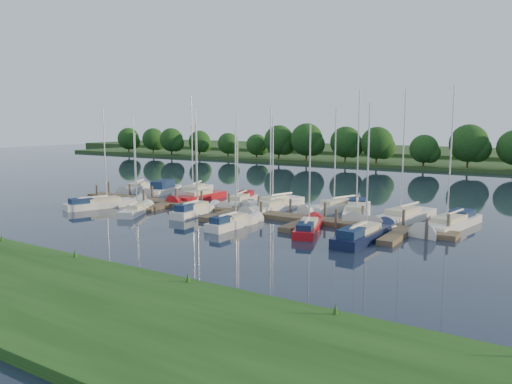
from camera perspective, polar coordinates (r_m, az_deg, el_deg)
The scene contains 23 objects.
ground at distance 41.43m, azimuth -8.57°, elevation -4.11°, with size 260.00×260.00×0.00m, color #1B2637.
dock at distance 47.05m, azimuth -2.77°, elevation -2.31°, with size 40.00×6.00×0.40m.
mooring_pilings at distance 47.89m, azimuth -2.00°, elevation -1.63°, with size 38.24×2.84×2.00m.
far_shore at distance 109.21m, azimuth 18.03°, elevation 3.33°, with size 180.00×30.00×0.60m, color #204219.
distant_hill at distance 133.52m, azimuth 20.69°, elevation 4.19°, with size 220.00×40.00×1.40m, color #365023.
treeline at distance 95.24m, azimuth 18.84°, elevation 4.92°, with size 146.08×9.66×7.95m.
sailboat_n_0 at distance 64.35m, azimuth -13.52°, elevation 0.37°, with size 4.05×7.42×9.60m.
motorboat at distance 61.08m, azimuth -10.69°, elevation 0.16°, with size 3.56×7.23×2.01m.
sailboat_n_2 at distance 59.37m, azimuth -7.14°, elevation -0.10°, with size 4.97×9.39×12.00m.
sailboat_n_3 at distance 55.34m, azimuth -6.61°, elevation -0.69°, with size 2.14×8.14×10.42m.
sailboat_n_4 at distance 52.01m, azimuth -1.94°, elevation -1.15°, with size 3.30×7.76×9.88m.
sailboat_n_5 at distance 51.91m, azimuth 2.10°, elevation -1.24°, with size 3.61×7.51×9.50m.
sailboat_n_6 at distance 48.46m, azimuth 1.82°, elevation -1.91°, with size 2.45×8.19×10.37m.
sailboat_n_7 at distance 49.11m, azimuth 9.13°, elevation -1.86°, with size 4.36×7.97×10.39m.
sailboat_n_8 at distance 47.36m, azimuth 11.40°, elevation -2.25°, with size 4.73×9.44×11.89m.
sailboat_n_9 at distance 45.26m, azimuth 16.35°, elevation -2.95°, with size 3.78×9.34×11.80m.
sailboat_n_10 at distance 43.84m, azimuth 21.18°, elevation -3.48°, with size 3.73×9.57×11.90m.
sailboat_s_0 at distance 53.00m, azimuth -17.07°, elevation -1.35°, with size 4.36×8.12×10.37m.
sailboat_s_1 at distance 48.57m, azimuth -13.51°, elevation -2.11°, with size 3.56×5.98×7.92m.
sailboat_s_2 at distance 46.80m, azimuth -6.96°, elevation -2.24°, with size 2.14×6.77×8.86m.
sailboat_s_3 at distance 41.34m, azimuth -2.63°, elevation -3.59°, with size 1.73×6.37×8.30m.
sailboat_s_4 at distance 39.74m, azimuth 6.00°, elevation -4.13°, with size 3.36×6.84×8.76m.
sailboat_s_5 at distance 37.53m, azimuth 12.18°, elevation -4.97°, with size 2.28×8.12×10.42m.
Camera 1 is at (26.51, -30.61, 8.74)m, focal length 35.00 mm.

